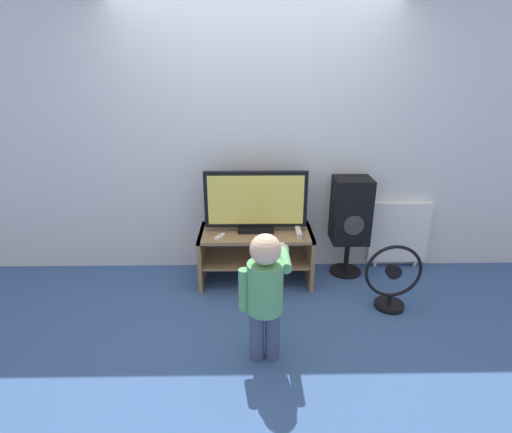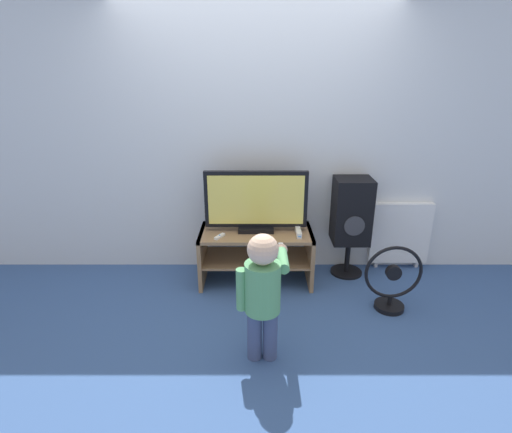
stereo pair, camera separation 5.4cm
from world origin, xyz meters
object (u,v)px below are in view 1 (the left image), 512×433
object	(u,v)px
remote_primary	(220,237)
speaker_tower	(351,213)
game_console	(298,232)
radiator	(398,232)
television	(256,202)
floor_fan	(392,280)
child	(265,288)

from	to	relation	value
remote_primary	speaker_tower	size ratio (longest dim) A/B	0.13
remote_primary	speaker_tower	world-z (taller)	speaker_tower
game_console	remote_primary	world-z (taller)	game_console
radiator	television	bearing A→B (deg)	-170.48
game_console	floor_fan	size ratio (longest dim) A/B	0.33
remote_primary	floor_fan	bearing A→B (deg)	-13.43
television	remote_primary	size ratio (longest dim) A/B	7.28
television	game_console	size ratio (longest dim) A/B	4.84
remote_primary	radiator	world-z (taller)	radiator
remote_primary	child	distance (m)	1.03
child	floor_fan	distance (m)	1.29
television	game_console	world-z (taller)	television
remote_primary	child	xyz separation A→B (m)	(0.37, -0.95, 0.04)
radiator	remote_primary	bearing A→B (deg)	-166.88
television	radiator	size ratio (longest dim) A/B	1.35
television	floor_fan	size ratio (longest dim) A/B	1.60
television	game_console	distance (m)	0.48
game_console	television	bearing A→B (deg)	163.76
speaker_tower	television	bearing A→B (deg)	-173.12
game_console	radiator	world-z (taller)	radiator
television	floor_fan	xyz separation A→B (m)	(1.14, -0.52, -0.53)
television	radiator	bearing A→B (deg)	9.52
child	floor_fan	world-z (taller)	child
game_console	floor_fan	world-z (taller)	floor_fan
child	radiator	xyz separation A→B (m)	(1.41, 1.37, -0.19)
speaker_tower	radiator	xyz separation A→B (m)	(0.54, 0.13, -0.27)
remote_primary	floor_fan	xyz separation A→B (m)	(1.47, -0.35, -0.26)
television	remote_primary	world-z (taller)	television
television	radiator	distance (m)	1.53
radiator	speaker_tower	bearing A→B (deg)	-166.14
game_console	radiator	distance (m)	1.14
television	speaker_tower	distance (m)	0.93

